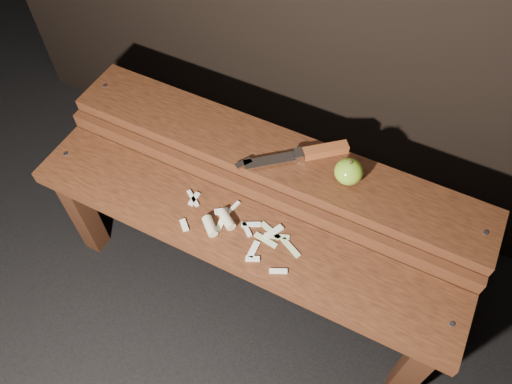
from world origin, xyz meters
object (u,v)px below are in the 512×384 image
at_px(bench_rear_tier, 273,172).
at_px(apple, 349,172).
at_px(bench_front_tier, 236,246).
at_px(knife, 311,153).

relative_size(bench_rear_tier, apple, 15.37).
bearing_deg(bench_front_tier, apple, 48.18).
distance_m(bench_front_tier, knife, 0.32).
bearing_deg(bench_rear_tier, apple, 1.20).
xyz_separation_m(bench_rear_tier, apple, (0.21, 0.00, 0.12)).
bearing_deg(bench_rear_tier, knife, 20.04).
bearing_deg(apple, bench_rear_tier, -178.80).
relative_size(apple, knife, 0.31).
relative_size(bench_front_tier, bench_rear_tier, 1.00).
distance_m(bench_front_tier, bench_rear_tier, 0.23).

